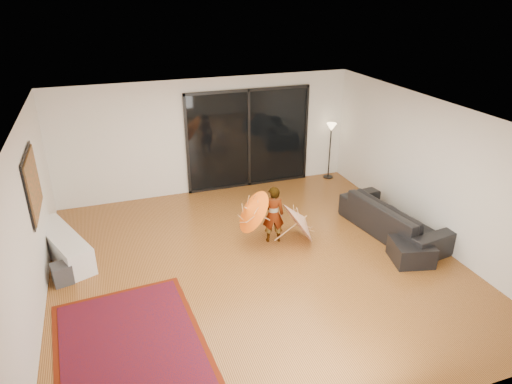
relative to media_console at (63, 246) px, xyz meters
name	(u,v)px	position (x,y,z in m)	size (l,w,h in m)	color
floor	(257,264)	(3.25, -1.38, -0.25)	(7.00, 7.00, 0.00)	#9F622B
ceiling	(257,117)	(3.25, -1.38, 2.45)	(7.00, 7.00, 0.00)	white
wall_back	(207,137)	(3.25, 2.12, 1.10)	(7.00, 7.00, 0.00)	silver
wall_front	(371,334)	(3.25, -4.88, 1.10)	(7.00, 7.00, 0.00)	silver
wall_left	(28,230)	(-0.25, -1.38, 1.10)	(7.00, 7.00, 0.00)	silver
wall_right	(431,171)	(6.75, -1.38, 1.10)	(7.00, 7.00, 0.00)	silver
sliding_door	(249,139)	(4.25, 2.09, 0.95)	(3.06, 0.07, 2.40)	black
painting	(33,184)	(-0.21, -0.38, 1.40)	(0.04, 1.28, 1.08)	black
media_console	(63,246)	(0.00, 0.00, 0.00)	(0.45, 1.82, 0.51)	white
speaker	(62,274)	(0.00, -0.82, -0.08)	(0.31, 0.31, 0.35)	#424244
persian_rug	(131,348)	(0.92, -2.77, -0.24)	(2.17, 2.90, 0.02)	#581707
sofa	(394,218)	(6.20, -1.19, 0.09)	(2.37, 0.93, 0.69)	black
ottoman	(411,251)	(5.92, -2.17, -0.06)	(0.68, 0.68, 0.39)	black
floor_lamp	(331,135)	(6.35, 1.87, 0.89)	(0.25, 0.25, 1.45)	black
child	(273,214)	(3.82, -0.68, 0.32)	(0.42, 0.28, 1.15)	#999999
parasol_orange	(247,212)	(3.27, -0.73, 0.48)	(0.63, 0.85, 0.89)	#FF610D
parasol_white	(305,216)	(4.42, -0.83, 0.25)	(0.66, 0.92, 0.97)	silver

